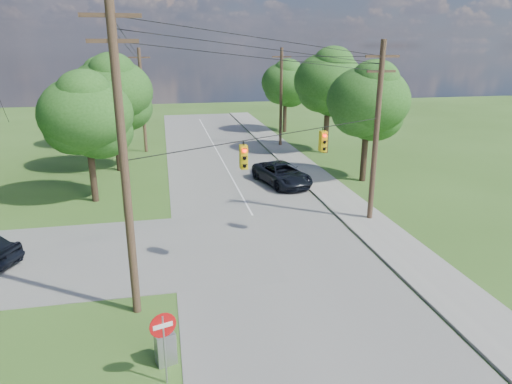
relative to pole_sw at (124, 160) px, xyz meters
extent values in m
plane|color=#33561C|center=(4.60, -0.40, -6.23)|extent=(140.00, 140.00, 0.00)
cube|color=gray|center=(6.60, 4.60, -6.21)|extent=(10.00, 100.00, 0.03)
cube|color=gray|center=(13.30, 4.60, -6.17)|extent=(2.60, 100.00, 0.12)
cylinder|color=brown|center=(0.00, 0.00, -0.23)|extent=(0.32, 0.32, 12.00)
cube|color=brown|center=(0.00, 0.00, 4.87)|extent=(2.00, 0.12, 0.14)
cube|color=brown|center=(0.00, 0.00, 4.07)|extent=(1.70, 0.12, 0.14)
cylinder|color=brown|center=(13.50, 7.60, -0.98)|extent=(0.32, 0.32, 10.50)
cube|color=brown|center=(13.50, 7.60, 3.37)|extent=(2.00, 0.12, 0.14)
cube|color=brown|center=(13.50, 7.60, 2.57)|extent=(1.70, 0.12, 0.14)
cylinder|color=brown|center=(13.50, 29.60, -1.23)|extent=(0.32, 0.32, 10.00)
cube|color=brown|center=(13.50, 29.60, 2.87)|extent=(2.00, 0.12, 0.14)
cylinder|color=brown|center=(-0.40, 29.60, -1.23)|extent=(0.32, 0.32, 10.00)
cube|color=brown|center=(-0.40, 29.60, 2.87)|extent=(2.00, 0.12, 0.14)
cylinder|color=black|center=(6.75, 3.80, 4.12)|extent=(13.52, 7.63, 1.53)
cylinder|color=black|center=(6.75, 3.80, 3.72)|extent=(13.52, 7.63, 1.53)
cylinder|color=black|center=(6.75, 3.80, 3.32)|extent=(13.52, 7.63, 1.53)
cylinder|color=black|center=(13.50, 18.60, 3.12)|extent=(0.03, 22.00, 0.53)
cylinder|color=black|center=(-0.20, 14.80, 3.87)|extent=(0.43, 29.60, 2.03)
cylinder|color=black|center=(13.50, 18.60, 2.72)|extent=(0.03, 22.00, 0.53)
cylinder|color=black|center=(-0.20, 14.80, 3.47)|extent=(0.43, 29.60, 2.03)
cylinder|color=black|center=(6.75, 3.80, -0.03)|extent=(13.52, 7.63, 0.04)
cube|color=yellow|center=(4.86, 2.62, -0.75)|extent=(0.32, 0.22, 1.05)
sphere|color=#FF0C05|center=(4.86, 2.48, -0.40)|extent=(0.17, 0.17, 0.17)
cube|color=yellow|center=(4.86, 2.86, -0.75)|extent=(0.32, 0.22, 1.05)
sphere|color=#FF0C05|center=(4.86, 3.00, -0.40)|extent=(0.17, 0.17, 0.17)
cube|color=yellow|center=(9.45, 5.20, -0.75)|extent=(0.32, 0.22, 1.05)
sphere|color=#FF0C05|center=(9.45, 5.06, -0.40)|extent=(0.17, 0.17, 0.17)
cube|color=yellow|center=(9.45, 5.44, -0.75)|extent=(0.32, 0.22, 1.05)
sphere|color=#FF0C05|center=(9.45, 5.58, -0.40)|extent=(0.17, 0.17, 0.17)
cylinder|color=#3F2B1F|center=(-3.40, 14.60, -4.65)|extent=(0.45, 0.45, 3.15)
ellipsoid|color=#1F4D17|center=(-3.40, 14.60, -0.29)|extent=(6.00, 6.00, 4.92)
cylinder|color=#3F2B1F|center=(-2.40, 22.60, -4.48)|extent=(0.50, 0.50, 3.50)
ellipsoid|color=#1F4D17|center=(-2.40, 22.60, 0.37)|extent=(6.40, 6.40, 5.25)
cylinder|color=#3F2B1F|center=(-4.40, 32.60, -4.57)|extent=(0.48, 0.47, 3.32)
ellipsoid|color=#1F4D17|center=(-4.40, 32.60, 0.04)|extent=(6.00, 6.00, 4.92)
cylinder|color=#3F2B1F|center=(16.60, 15.60, -4.57)|extent=(0.48, 0.48, 3.32)
ellipsoid|color=#1F4D17|center=(16.60, 15.60, 0.04)|extent=(6.20, 6.20, 5.08)
cylinder|color=#3F2B1F|center=(17.10, 25.60, -4.39)|extent=(0.52, 0.52, 3.67)
ellipsoid|color=#1F4D17|center=(17.10, 25.60, 0.70)|extent=(6.60, 6.60, 5.41)
cylinder|color=#3F2B1F|center=(16.10, 37.60, -4.65)|extent=(0.45, 0.45, 3.15)
ellipsoid|color=#1F4D17|center=(16.10, 37.60, -0.29)|extent=(5.80, 5.80, 4.76)
imported|color=black|center=(10.10, 15.84, -5.38)|extent=(4.08, 6.35, 1.63)
cube|color=gray|center=(1.10, -3.43, -5.65)|extent=(0.75, 0.63, 1.15)
cylinder|color=gray|center=(1.10, -4.40, -5.01)|extent=(0.07, 0.07, 2.43)
cylinder|color=#B90C0E|center=(1.10, -4.40, -4.13)|extent=(0.81, 0.27, 0.84)
cube|color=white|center=(1.10, -4.43, -4.13)|extent=(0.59, 0.20, 0.14)
camera|label=1|loc=(1.50, -16.58, 3.92)|focal=32.00mm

